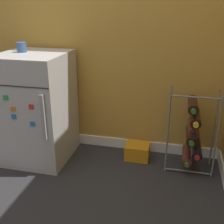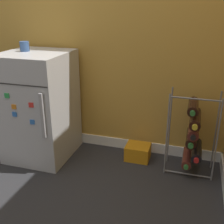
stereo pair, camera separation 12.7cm
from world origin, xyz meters
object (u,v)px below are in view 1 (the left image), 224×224
at_px(soda_box, 137,151).
at_px(fridge_top_cup, 22,47).
at_px(mini_fridge, 38,108).
at_px(wine_rack, 193,131).

xyz_separation_m(soda_box, fridge_top_cup, (-0.91, -0.12, 0.86)).
height_order(mini_fridge, fridge_top_cup, fridge_top_cup).
height_order(mini_fridge, wine_rack, mini_fridge).
distance_m(soda_box, fridge_top_cup, 1.26).
relative_size(soda_box, fridge_top_cup, 2.65).
xyz_separation_m(mini_fridge, wine_rack, (1.24, 0.08, -0.11)).
bearing_deg(mini_fridge, wine_rack, 3.88).
distance_m(wine_rack, soda_box, 0.51).
distance_m(mini_fridge, soda_box, 0.91).
relative_size(wine_rack, fridge_top_cup, 8.56).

